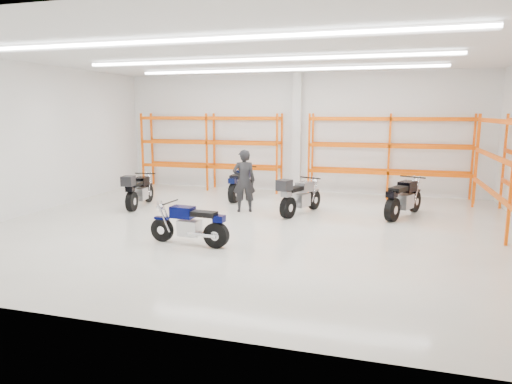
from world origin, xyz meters
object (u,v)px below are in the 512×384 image
(structural_column, at_px, (297,133))
(motorcycle_main, at_px, (192,226))
(motorcycle_back_a, at_px, (138,191))
(motorcycle_back_b, at_px, (240,185))
(motorcycle_back_c, at_px, (298,197))
(motorcycle_back_d, at_px, (403,199))
(standing_man, at_px, (244,181))

(structural_column, bearing_deg, motorcycle_main, -96.64)
(motorcycle_back_a, relative_size, motorcycle_back_b, 0.97)
(motorcycle_main, bearing_deg, structural_column, 83.36)
(motorcycle_back_c, bearing_deg, motorcycle_main, -114.88)
(motorcycle_back_a, height_order, motorcycle_back_b, motorcycle_back_a)
(motorcycle_main, height_order, motorcycle_back_d, motorcycle_back_d)
(motorcycle_back_d, xyz_separation_m, structural_column, (-3.85, 3.45, 1.72))
(motorcycle_back_a, relative_size, structural_column, 0.49)
(motorcycle_back_a, bearing_deg, standing_man, 6.47)
(motorcycle_back_b, distance_m, standing_man, 2.08)
(standing_man, bearing_deg, structural_column, -124.11)
(motorcycle_back_c, bearing_deg, standing_man, 179.81)
(motorcycle_main, xyz_separation_m, motorcycle_back_a, (-3.40, 3.40, 0.08))
(motorcycle_main, xyz_separation_m, motorcycle_back_b, (-0.68, 5.69, 0.06))
(standing_man, bearing_deg, motorcycle_back_d, 164.58)
(motorcycle_back_a, xyz_separation_m, structural_column, (4.30, 4.40, 1.71))
(motorcycle_main, height_order, motorcycle_back_b, motorcycle_back_b)
(motorcycle_main, bearing_deg, motorcycle_back_c, 65.12)
(motorcycle_main, relative_size, standing_man, 1.05)
(structural_column, bearing_deg, motorcycle_back_d, -41.91)
(motorcycle_main, xyz_separation_m, motorcycle_back_d, (4.75, 4.35, 0.07))
(motorcycle_back_b, xyz_separation_m, standing_man, (0.73, -1.90, 0.44))
(motorcycle_back_c, bearing_deg, structural_column, 101.95)
(motorcycle_main, distance_m, motorcycle_back_c, 4.18)
(motorcycle_back_b, bearing_deg, motorcycle_back_c, -38.07)
(motorcycle_back_b, distance_m, motorcycle_back_d, 5.59)
(motorcycle_main, bearing_deg, motorcycle_back_d, 42.44)
(motorcycle_back_a, height_order, motorcycle_back_d, motorcycle_back_d)
(motorcycle_main, relative_size, motorcycle_back_a, 0.91)
(motorcycle_back_c, xyz_separation_m, structural_column, (-0.85, 4.01, 1.70))
(motorcycle_back_c, distance_m, standing_man, 1.75)
(motorcycle_back_b, height_order, standing_man, standing_man)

